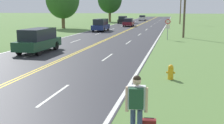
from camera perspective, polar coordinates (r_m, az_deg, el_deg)
The scene contains 10 objects.
hitchhiker_person at distance 7.26m, azimuth 5.01°, elevation -7.93°, with size 0.58×0.42×1.71m.
fire_hydrant at distance 13.84m, azimuth 11.83°, elevation -1.97°, with size 0.43×0.27×0.73m.
traffic_sign at distance 31.41m, azimuth 11.28°, elevation 7.55°, with size 0.60×0.10×2.28m.
utility_pole_midground at distance 34.08m, azimuth 14.57°, elevation 11.09°, with size 1.80×0.24×7.19m.
utility_pole_far at distance 64.33m, azimuth 13.80°, elevation 11.28°, with size 1.80×0.24×8.19m.
car_dark_green_suv_nearest at distance 22.63m, azimuth -14.78°, elevation 4.36°, with size 1.86×4.79×1.85m.
car_dark_blue_van_approaching at distance 42.75m, azimuth -2.30°, elevation 7.56°, with size 1.91×4.90×1.85m.
car_maroon_sedan_mid_near at distance 54.47m, azimuth 3.37°, elevation 8.07°, with size 1.99×4.53×1.56m.
car_black_van_mid_far at distance 66.06m, azimuth 2.20°, elevation 8.62°, with size 1.96×4.97×1.65m.
car_white_sedan_receding at distance 81.46m, azimuth 6.22°, elevation 8.92°, with size 1.78×4.00×1.51m.
Camera 1 is at (7.39, -2.41, 3.37)m, focal length 45.00 mm.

